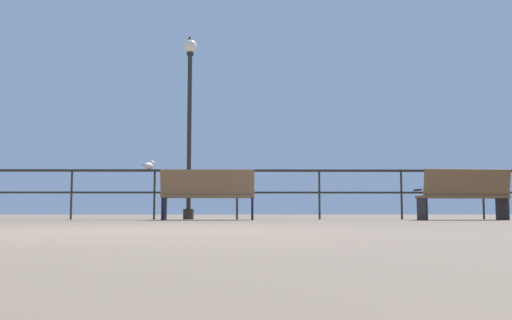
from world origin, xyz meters
The scene contains 6 objects.
ground_plane centered at (0.00, 0.00, 0.00)m, with size 60.00×60.00×0.00m, color #756250.
pier_railing centered at (0.00, 7.17, 0.77)m, with size 19.06×0.05×1.05m.
bench_near_left centered at (0.32, 6.25, 0.53)m, with size 1.81×0.66×0.96m.
bench_near_right centered at (5.30, 6.25, 0.53)m, with size 1.76×0.83×0.98m.
lamppost_center centered at (-0.17, 7.35, 2.32)m, with size 0.29×0.29×4.00m.
seagull_on_rail centered at (-0.99, 7.19, 1.14)m, with size 0.27×0.39×0.20m.
Camera 1 is at (1.12, -4.76, 0.16)m, focal length 39.95 mm.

